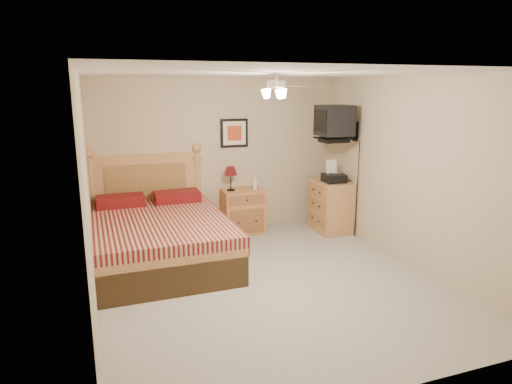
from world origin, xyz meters
The scene contains 17 objects.
floor centered at (0.00, 0.00, 0.00)m, with size 4.50×4.50×0.00m, color #A19C91.
ceiling centered at (0.00, 0.00, 2.50)m, with size 4.00×4.50×0.04m, color white.
wall_back centered at (0.00, 2.25, 1.25)m, with size 4.00×0.04×2.50m, color #BDAA8B.
wall_front centered at (0.00, -2.25, 1.25)m, with size 4.00×0.04×2.50m, color #BDAA8B.
wall_left centered at (-2.00, 0.00, 1.25)m, with size 0.04×4.50×2.50m, color #BDAA8B.
wall_right centered at (2.00, 0.00, 1.25)m, with size 0.04×4.50×2.50m, color #BDAA8B.
bed centered at (-1.16, 1.12, 0.75)m, with size 1.77×2.32×1.50m, color #BE7B4C, non-canonical shape.
nightstand centered at (0.33, 2.00, 0.36)m, with size 0.66×0.50×0.72m, color #C67744.
table_lamp centered at (0.14, 2.03, 0.92)m, with size 0.21×0.21×0.40m, color maroon, non-canonical shape.
lotion_bottle centered at (0.53, 1.96, 0.83)m, with size 0.09×0.09×0.22m, color silver.
framed_picture centered at (0.27, 2.23, 1.62)m, with size 0.46×0.04×0.46m, color black.
dresser centered at (1.73, 1.58, 0.43)m, with size 0.50×0.72×0.85m, color #A56B3F.
fax_machine centered at (1.71, 1.48, 1.03)m, with size 0.33×0.35×0.35m, color black, non-canonical shape.
magazine_lower centered at (1.73, 1.80, 0.86)m, with size 0.18×0.25×0.02m, color tan.
magazine_upper centered at (1.76, 1.82, 0.88)m, with size 0.19×0.27×0.02m, color gray.
wall_tv centered at (1.75, 1.34, 1.81)m, with size 0.56×0.46×0.58m, color black, non-canonical shape.
ceiling_fan centered at (0.00, -0.20, 2.36)m, with size 1.14×1.14×0.28m, color silver, non-canonical shape.
Camera 1 is at (-1.92, -4.86, 2.36)m, focal length 32.00 mm.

